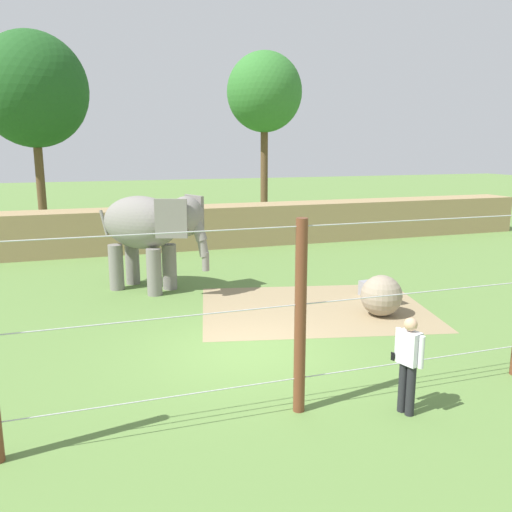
# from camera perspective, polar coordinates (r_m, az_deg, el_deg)

# --- Properties ---
(ground_plane) EXTENTS (120.00, 120.00, 0.00)m
(ground_plane) POSITION_cam_1_polar(r_m,az_deg,el_deg) (11.73, -0.96, -10.16)
(ground_plane) COLOR #5B7F3D
(dirt_patch) EXTENTS (7.00, 5.87, 0.01)m
(dirt_patch) POSITION_cam_1_polar(r_m,az_deg,el_deg) (14.70, 6.29, -5.62)
(dirt_patch) COLOR #937F5B
(dirt_patch) RESTS_ON ground
(embankment_wall) EXTENTS (36.00, 1.80, 1.79)m
(embankment_wall) POSITION_cam_1_polar(r_m,az_deg,el_deg) (23.11, -10.12, 2.94)
(embankment_wall) COLOR #997F56
(embankment_wall) RESTS_ON ground
(elephant) EXTENTS (3.36, 3.33, 2.97)m
(elephant) POSITION_cam_1_polar(r_m,az_deg,el_deg) (16.31, -11.48, 3.04)
(elephant) COLOR gray
(elephant) RESTS_ON ground
(enrichment_ball) EXTENTS (1.08, 1.08, 1.08)m
(enrichment_ball) POSITION_cam_1_polar(r_m,az_deg,el_deg) (14.24, 13.41, -4.19)
(enrichment_ball) COLOR gray
(enrichment_ball) RESTS_ON ground
(cable_fence) EXTENTS (10.22, 0.19, 3.29)m
(cable_fence) POSITION_cam_1_polar(r_m,az_deg,el_deg) (8.66, 4.73, -6.66)
(cable_fence) COLOR brown
(cable_fence) RESTS_ON ground
(zookeeper) EXTENTS (0.33, 0.57, 1.67)m
(zookeeper) POSITION_cam_1_polar(r_m,az_deg,el_deg) (9.17, 16.16, -10.87)
(zookeeper) COLOR #232328
(zookeeper) RESTS_ON ground
(feed_trough) EXTENTS (0.62, 1.44, 0.44)m
(feed_trough) POSITION_cam_1_polar(r_m,az_deg,el_deg) (15.74, 13.18, -3.87)
(feed_trough) COLOR gray
(feed_trough) RESTS_ON ground
(tree_far_left) EXTENTS (5.46, 5.46, 10.03)m
(tree_far_left) POSITION_cam_1_polar(r_m,az_deg,el_deg) (29.96, -22.99, 16.18)
(tree_far_left) COLOR brown
(tree_far_left) RESTS_ON ground
(tree_left_of_centre) EXTENTS (4.44, 4.44, 9.84)m
(tree_left_of_centre) POSITION_cam_1_polar(r_m,az_deg,el_deg) (32.54, 0.92, 17.22)
(tree_left_of_centre) COLOR brown
(tree_left_of_centre) RESTS_ON ground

